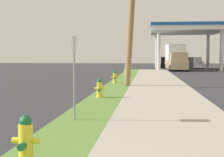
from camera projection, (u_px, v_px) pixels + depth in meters
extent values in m
cylinder|color=yellow|center=(26.00, 144.00, 5.27)|extent=(0.22, 0.22, 0.60)
sphere|color=#196038|center=(25.00, 121.00, 5.25)|extent=(0.19, 0.19, 0.19)
cylinder|color=#196038|center=(25.00, 116.00, 5.24)|extent=(0.06, 0.06, 0.05)
cylinder|color=yellow|center=(16.00, 140.00, 5.28)|extent=(0.10, 0.09, 0.09)
cylinder|color=yellow|center=(36.00, 141.00, 5.25)|extent=(0.10, 0.09, 0.09)
cylinder|color=#196038|center=(22.00, 147.00, 5.10)|extent=(0.11, 0.12, 0.11)
cylinder|color=yellow|center=(100.00, 97.00, 13.66)|extent=(0.29, 0.29, 0.06)
cylinder|color=yellow|center=(100.00, 90.00, 13.64)|extent=(0.22, 0.22, 0.60)
sphere|color=#196038|center=(100.00, 81.00, 13.62)|extent=(0.19, 0.19, 0.19)
cylinder|color=#196038|center=(100.00, 79.00, 13.62)|extent=(0.06, 0.06, 0.05)
cylinder|color=yellow|center=(96.00, 88.00, 13.66)|extent=(0.10, 0.09, 0.09)
cylinder|color=yellow|center=(104.00, 89.00, 13.62)|extent=(0.10, 0.09, 0.09)
cylinder|color=#196038|center=(99.00, 90.00, 13.47)|extent=(0.11, 0.12, 0.11)
cylinder|color=yellow|center=(115.00, 83.00, 20.82)|extent=(0.29, 0.29, 0.06)
cylinder|color=yellow|center=(115.00, 78.00, 20.80)|extent=(0.22, 0.22, 0.60)
sphere|color=#196038|center=(115.00, 72.00, 20.78)|extent=(0.19, 0.19, 0.19)
cylinder|color=#196038|center=(115.00, 71.00, 20.77)|extent=(0.06, 0.06, 0.05)
cylinder|color=yellow|center=(112.00, 77.00, 20.81)|extent=(0.10, 0.09, 0.09)
cylinder|color=yellow|center=(118.00, 77.00, 20.78)|extent=(0.10, 0.09, 0.09)
cylinder|color=#196038|center=(115.00, 78.00, 20.63)|extent=(0.11, 0.12, 0.11)
cylinder|color=yellow|center=(126.00, 75.00, 29.29)|extent=(0.29, 0.29, 0.06)
cylinder|color=yellow|center=(126.00, 72.00, 29.27)|extent=(0.22, 0.22, 0.60)
sphere|color=#196038|center=(126.00, 68.00, 29.25)|extent=(0.19, 0.19, 0.19)
cylinder|color=#196038|center=(126.00, 67.00, 29.24)|extent=(0.06, 0.06, 0.05)
cylinder|color=yellow|center=(124.00, 71.00, 29.28)|extent=(0.10, 0.09, 0.09)
cylinder|color=yellow|center=(128.00, 71.00, 29.25)|extent=(0.10, 0.09, 0.09)
cylinder|color=#196038|center=(126.00, 72.00, 29.10)|extent=(0.11, 0.12, 0.11)
cylinder|color=#937047|center=(132.00, 6.00, 19.13)|extent=(0.91, 0.94, 8.66)
cylinder|color=gray|center=(74.00, 79.00, 8.79)|extent=(0.05, 0.05, 2.10)
cube|color=white|center=(74.00, 45.00, 8.73)|extent=(0.04, 0.36, 0.44)
cylinder|color=silver|center=(159.00, 51.00, 40.04)|extent=(0.44, 0.44, 4.67)
cylinder|color=silver|center=(222.00, 51.00, 39.33)|extent=(0.44, 0.44, 4.67)
cylinder|color=silver|center=(157.00, 52.00, 48.99)|extent=(0.44, 0.44, 4.67)
cylinder|color=silver|center=(208.00, 52.00, 48.28)|extent=(0.44, 0.44, 4.67)
cube|color=white|center=(186.00, 31.00, 43.99)|extent=(8.86, 10.81, 0.50)
cube|color=#144C9E|center=(186.00, 27.00, 43.97)|extent=(8.96, 10.91, 0.36)
cube|color=#47474C|center=(190.00, 64.00, 39.79)|extent=(0.70, 1.10, 1.60)
cube|color=#47474C|center=(182.00, 63.00, 48.73)|extent=(0.70, 1.10, 1.60)
cube|color=black|center=(166.00, 64.00, 51.44)|extent=(2.16, 4.63, 0.85)
cube|color=black|center=(166.00, 59.00, 51.17)|extent=(1.75, 2.14, 0.56)
cylinder|color=black|center=(158.00, 65.00, 53.18)|extent=(0.27, 0.62, 0.60)
cylinder|color=black|center=(170.00, 65.00, 53.13)|extent=(0.27, 0.62, 0.60)
cylinder|color=black|center=(161.00, 66.00, 49.78)|extent=(0.27, 0.62, 0.60)
cylinder|color=black|center=(173.00, 66.00, 49.74)|extent=(0.27, 0.62, 0.60)
cube|color=white|center=(194.00, 64.00, 47.59)|extent=(1.84, 4.51, 0.85)
cube|color=white|center=(195.00, 59.00, 47.32)|extent=(1.61, 2.03, 0.56)
cylinder|color=black|center=(187.00, 66.00, 49.39)|extent=(0.22, 0.60, 0.60)
cylinder|color=black|center=(199.00, 66.00, 49.20)|extent=(0.22, 0.60, 0.60)
cylinder|color=black|center=(189.00, 67.00, 46.01)|extent=(0.22, 0.60, 0.60)
cylinder|color=black|center=(203.00, 67.00, 45.83)|extent=(0.22, 0.60, 0.60)
cube|color=tan|center=(176.00, 65.00, 41.17)|extent=(2.33, 6.49, 1.00)
cube|color=white|center=(175.00, 52.00, 41.85)|extent=(2.16, 4.06, 1.90)
cube|color=tan|center=(178.00, 57.00, 39.07)|extent=(1.94, 2.14, 0.90)
cylinder|color=black|center=(188.00, 68.00, 38.51)|extent=(0.26, 0.77, 0.76)
cylinder|color=black|center=(170.00, 68.00, 38.60)|extent=(0.26, 0.77, 0.76)
cylinder|color=black|center=(181.00, 67.00, 43.79)|extent=(0.26, 0.77, 0.76)
cylinder|color=black|center=(166.00, 67.00, 43.88)|extent=(0.26, 0.77, 0.76)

